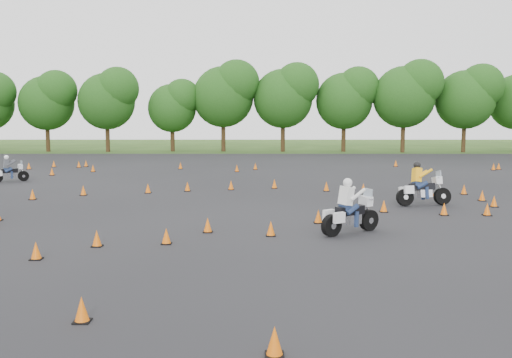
# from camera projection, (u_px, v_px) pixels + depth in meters

# --- Properties ---
(ground) EXTENTS (140.00, 140.00, 0.00)m
(ground) POSITION_uv_depth(u_px,v_px,m) (256.00, 228.00, 19.02)
(ground) COLOR #2D5119
(ground) RESTS_ON ground
(asphalt_pad) EXTENTS (62.00, 62.00, 0.00)m
(asphalt_pad) POSITION_uv_depth(u_px,v_px,m) (256.00, 201.00, 24.98)
(asphalt_pad) COLOR black
(asphalt_pad) RESTS_ON ground
(treeline) EXTENTS (87.37, 32.65, 10.93)m
(treeline) POSITION_uv_depth(u_px,v_px,m) (299.00, 105.00, 53.24)
(treeline) COLOR #1D4814
(treeline) RESTS_ON ground
(traffic_cones) EXTENTS (36.64, 33.46, 0.45)m
(traffic_cones) POSITION_uv_depth(u_px,v_px,m) (255.00, 197.00, 24.56)
(traffic_cones) COLOR orange
(traffic_cones) RESTS_ON asphalt_pad
(rider_grey) EXTENTS (1.98, 1.60, 1.52)m
(rider_grey) POSITION_uv_depth(u_px,v_px,m) (10.00, 168.00, 32.07)
(rider_grey) COLOR #44464C
(rider_grey) RESTS_ON ground
(rider_yellow) EXTENTS (2.47, 1.14, 1.83)m
(rider_yellow) POSITION_uv_depth(u_px,v_px,m) (425.00, 184.00, 23.54)
(rider_yellow) COLOR #FBAB16
(rider_yellow) RESTS_ON ground
(rider_white) EXTENTS (2.31, 1.89, 1.78)m
(rider_white) POSITION_uv_depth(u_px,v_px,m) (351.00, 206.00, 18.02)
(rider_white) COLOR silver
(rider_white) RESTS_ON ground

